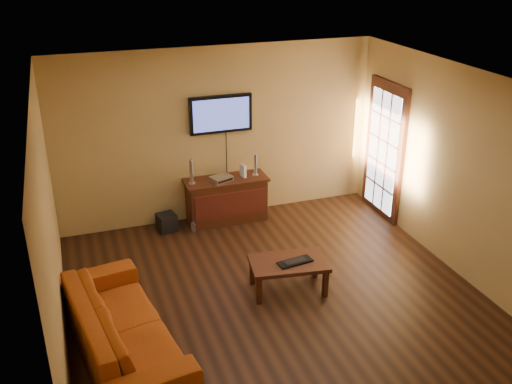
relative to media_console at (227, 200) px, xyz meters
name	(u,v)px	position (x,y,z in m)	size (l,w,h in m)	color
ground_plane	(276,297)	(-0.03, -2.25, -0.36)	(5.00, 5.00, 0.00)	black
room_walls	(259,154)	(-0.03, -1.62, 1.33)	(5.00, 5.00, 5.00)	tan
french_door	(384,152)	(2.42, -0.55, 0.69)	(0.07, 1.02, 2.22)	#35170C
media_console	(227,200)	(0.00, 0.00, 0.00)	(1.29, 0.49, 0.71)	#35170C
television	(221,114)	(0.00, 0.21, 1.33)	(0.97, 0.08, 0.57)	black
coffee_table	(288,265)	(0.17, -2.14, 0.00)	(1.03, 0.71, 0.42)	#35170C
sofa	(122,318)	(-1.95, -2.67, 0.09)	(2.28, 0.67, 0.89)	#A44612
speaker_left	(191,173)	(-0.54, 0.00, 0.53)	(0.10, 0.10, 0.38)	silver
speaker_right	(255,165)	(0.48, 0.00, 0.51)	(0.10, 0.10, 0.35)	silver
av_receiver	(221,179)	(-0.09, -0.04, 0.39)	(0.31, 0.22, 0.07)	silver
game_console	(243,171)	(0.28, 0.00, 0.45)	(0.04, 0.14, 0.20)	white
subwoofer	(167,222)	(-0.97, -0.03, -0.22)	(0.27, 0.27, 0.27)	black
bottle	(194,228)	(-0.61, -0.27, -0.26)	(0.07, 0.07, 0.20)	white
keyboard	(295,262)	(0.24, -2.20, 0.07)	(0.46, 0.22, 0.03)	black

